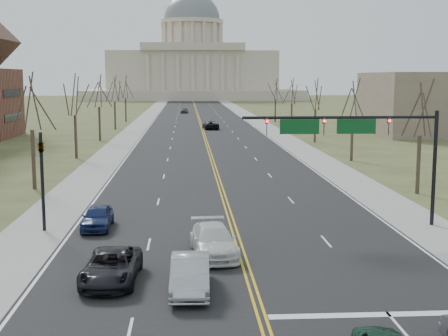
{
  "coord_description": "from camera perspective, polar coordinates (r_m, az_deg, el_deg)",
  "views": [
    {
      "loc": [
        -2.86,
        -23.9,
        9.22
      ],
      "look_at": [
        -0.28,
        18.67,
        3.0
      ],
      "focal_mm": 50.0,
      "sensor_mm": 36.0,
      "label": 1
    }
  ],
  "objects": [
    {
      "name": "cross_road",
      "position": [
        31.41,
        1.93,
        -8.76
      ],
      "size": [
        120.0,
        14.0,
        0.01
      ],
      "primitive_type": "cube",
      "color": "black",
      "rests_on": "ground"
    },
    {
      "name": "car_far_sb",
      "position": [
        162.3,
        -3.64,
        5.27
      ],
      "size": [
        2.1,
        4.18,
        1.37
      ],
      "primitive_type": "imported",
      "rotation": [
        0.0,
        0.0,
        -0.13
      ],
      "color": "#474A4E",
      "rests_on": "road"
    },
    {
      "name": "car_far_nb",
      "position": [
        111.94,
        -1.24,
        3.96
      ],
      "size": [
        3.02,
        5.6,
        1.49
      ],
      "primitive_type": "imported",
      "rotation": [
        0.0,
        0.0,
        3.25
      ],
      "color": "black",
      "rests_on": "road"
    },
    {
      "name": "edge_line_left",
      "position": [
        134.39,
        -6.44,
        4.31
      ],
      "size": [
        0.15,
        380.0,
        0.01
      ],
      "primitive_type": "cube",
      "color": "silver",
      "rests_on": "road"
    },
    {
      "name": "tree_r_4",
      "position": [
        129.24,
        4.73,
        7.08
      ],
      "size": [
        3.74,
        3.74,
        8.5
      ],
      "color": "#3D2E24",
      "rests_on": "ground"
    },
    {
      "name": "tree_l_2",
      "position": [
        92.79,
        -11.38,
        6.73
      ],
      "size": [
        3.96,
        3.96,
        9.0
      ],
      "color": "#3D2E24",
      "rests_on": "ground"
    },
    {
      "name": "capitol",
      "position": [
        273.87,
        -2.91,
        9.33
      ],
      "size": [
        90.0,
        60.0,
        50.0
      ],
      "color": "beige",
      "rests_on": "ground"
    },
    {
      "name": "tree_l_0",
      "position": [
        53.46,
        -17.23,
        5.48
      ],
      "size": [
        3.96,
        3.96,
        9.0
      ],
      "color": "#3D2E24",
      "rests_on": "ground"
    },
    {
      "name": "road",
      "position": [
        134.24,
        -2.25,
        4.35
      ],
      "size": [
        20.0,
        380.0,
        0.01
      ],
      "primitive_type": "cube",
      "color": "black",
      "rests_on": "ground"
    },
    {
      "name": "tree_r_3",
      "position": [
        109.48,
        6.23,
        6.85
      ],
      "size": [
        3.74,
        3.74,
        8.5
      ],
      "color": "#3D2E24",
      "rests_on": "ground"
    },
    {
      "name": "sidewalk_left",
      "position": [
        134.52,
        -7.38,
        4.3
      ],
      "size": [
        4.0,
        380.0,
        0.03
      ],
      "primitive_type": "cube",
      "color": "gray",
      "rests_on": "ground"
    },
    {
      "name": "signal_mast",
      "position": [
        38.94,
        11.9,
        3.03
      ],
      "size": [
        12.12,
        0.44,
        7.2
      ],
      "color": "black",
      "rests_on": "ground"
    },
    {
      "name": "car_sb_outer_second",
      "position": [
        39.08,
        -11.5,
        -4.41
      ],
      "size": [
        1.72,
        4.24,
        1.44
      ],
      "primitive_type": "imported",
      "rotation": [
        0.0,
        0.0,
        -0.0
      ],
      "color": "navy",
      "rests_on": "road"
    },
    {
      "name": "bldg_right_mass",
      "position": [
        108.78,
        19.83,
        5.58
      ],
      "size": [
        25.0,
        20.0,
        10.0
      ],
      "primitive_type": "cube",
      "color": "#6C604D",
      "rests_on": "ground"
    },
    {
      "name": "car_sb_inner_lead",
      "position": [
        27.36,
        -3.11,
        -9.66
      ],
      "size": [
        1.75,
        4.75,
        1.55
      ],
      "primitive_type": "imported",
      "rotation": [
        0.0,
        0.0,
        -0.02
      ],
      "color": "#A5A6AD",
      "rests_on": "road"
    },
    {
      "name": "tree_l_3",
      "position": [
        112.63,
        -9.99,
        7.01
      ],
      "size": [
        3.96,
        3.96,
        9.0
      ],
      "color": "#3D2E24",
      "rests_on": "ground"
    },
    {
      "name": "tree_r_1",
      "position": [
        70.39,
        11.72,
        5.95
      ],
      "size": [
        3.74,
        3.74,
        8.5
      ],
      "color": "#3D2E24",
      "rests_on": "ground"
    },
    {
      "name": "stop_bar",
      "position": [
        25.9,
        14.82,
        -12.8
      ],
      "size": [
        9.5,
        0.5,
        0.01
      ],
      "primitive_type": "cube",
      "color": "silver",
      "rests_on": "road"
    },
    {
      "name": "tree_r_0",
      "position": [
        51.36,
        17.54,
        4.93
      ],
      "size": [
        3.74,
        3.74,
        8.5
      ],
      "color": "#3D2E24",
      "rests_on": "ground"
    },
    {
      "name": "tree_l_1",
      "position": [
        73.04,
        -13.52,
        6.28
      ],
      "size": [
        3.96,
        3.96,
        9.0
      ],
      "color": "#3D2E24",
      "rests_on": "ground"
    },
    {
      "name": "edge_line_right",
      "position": [
        134.81,
        1.93,
        4.37
      ],
      "size": [
        0.15,
        380.0,
        0.01
      ],
      "primitive_type": "cube",
      "color": "silver",
      "rests_on": "road"
    },
    {
      "name": "tree_l_4",
      "position": [
        132.52,
        -9.02,
        7.21
      ],
      "size": [
        3.96,
        3.96,
        9.0
      ],
      "color": "#3D2E24",
      "rests_on": "ground"
    },
    {
      "name": "car_sb_outer_lead",
      "position": [
        29.01,
        -10.26,
        -8.86
      ],
      "size": [
        2.6,
        5.25,
        1.43
      ],
      "primitive_type": "imported",
      "rotation": [
        0.0,
        0.0,
        -0.04
      ],
      "color": "black",
      "rests_on": "road"
    },
    {
      "name": "ground",
      "position": [
        25.77,
        3.21,
        -12.67
      ],
      "size": [
        600.0,
        600.0,
        0.0
      ],
      "primitive_type": "plane",
      "color": "#404824",
      "rests_on": "ground"
    },
    {
      "name": "signal_left",
      "position": [
        38.77,
        -16.31,
        -0.2
      ],
      "size": [
        0.32,
        0.36,
        6.0
      ],
      "color": "black",
      "rests_on": "ground"
    },
    {
      "name": "car_sb_inner_second",
      "position": [
        32.66,
        -0.97,
        -6.66
      ],
      "size": [
        2.63,
        5.52,
        1.55
      ],
      "primitive_type": "imported",
      "rotation": [
        0.0,
        0.0,
        0.09
      ],
      "color": "silver",
      "rests_on": "road"
    },
    {
      "name": "tree_r_2",
      "position": [
        89.83,
        8.38,
        6.5
      ],
      "size": [
        3.74,
        3.74,
        8.5
      ],
      "color": "#3D2E24",
      "rests_on": "ground"
    },
    {
      "name": "center_line",
      "position": [
        134.24,
        -2.25,
        4.36
      ],
      "size": [
        0.42,
        380.0,
        0.01
      ],
      "primitive_type": "cube",
      "color": "gold",
      "rests_on": "road"
    },
    {
      "name": "sidewalk_right",
      "position": [
        135.03,
        2.86,
        4.38
      ],
      "size": [
        4.0,
        380.0,
        0.03
      ],
      "primitive_type": "cube",
      "color": "gray",
      "rests_on": "ground"
    }
  ]
}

